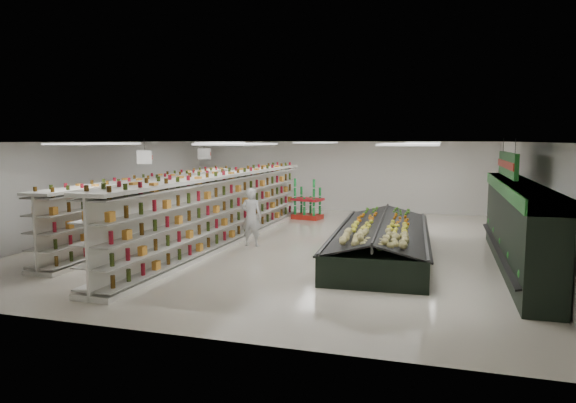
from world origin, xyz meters
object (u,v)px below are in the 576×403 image
(produce_island, at_px, (381,239))
(gondola_left, at_px, (159,208))
(shopper_main, at_px, (251,217))
(shopper_background, at_px, (236,198))
(gondola_center, at_px, (224,211))
(soda_endcap, at_px, (307,201))

(produce_island, bearing_deg, gondola_left, 171.40)
(gondola_left, xyz_separation_m, shopper_main, (3.73, -0.91, -0.02))
(shopper_main, bearing_deg, gondola_left, -13.64)
(shopper_main, height_order, shopper_background, shopper_main)
(produce_island, bearing_deg, gondola_center, 175.13)
(produce_island, relative_size, shopper_background, 4.61)
(gondola_left, height_order, shopper_background, gondola_left)
(gondola_center, distance_m, shopper_background, 5.83)
(produce_island, xyz_separation_m, soda_endcap, (-3.72, 6.08, 0.26))
(gondola_left, xyz_separation_m, soda_endcap, (4.02, 4.91, -0.18))
(shopper_main, relative_size, shopper_background, 1.15)
(gondola_center, relative_size, shopper_main, 7.06)
(soda_endcap, relative_size, shopper_main, 0.85)
(produce_island, xyz_separation_m, shopper_background, (-6.87, 5.95, 0.30))
(gondola_left, height_order, shopper_main, gondola_left)
(gondola_left, distance_m, shopper_background, 4.86)
(produce_island, height_order, soda_endcap, soda_endcap)
(gondola_center, xyz_separation_m, shopper_main, (1.00, -0.17, -0.11))
(gondola_center, relative_size, soda_endcap, 8.29)
(shopper_main, bearing_deg, produce_island, 176.41)
(gondola_center, height_order, shopper_main, gondola_center)
(gondola_left, distance_m, shopper_main, 3.84)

